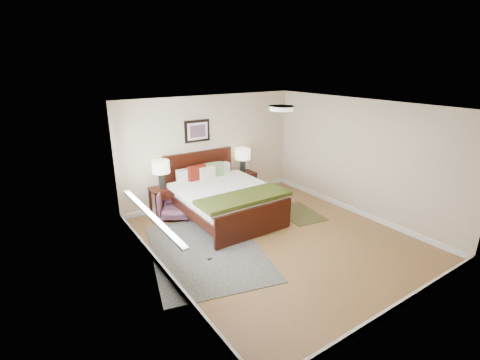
{
  "coord_description": "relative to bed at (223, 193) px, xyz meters",
  "views": [
    {
      "loc": [
        -3.9,
        -4.54,
        3.2
      ],
      "look_at": [
        -0.37,
        0.71,
        1.05
      ],
      "focal_mm": 26.0,
      "sensor_mm": 36.0,
      "label": 1
    }
  ],
  "objects": [
    {
      "name": "ceil_fixture",
      "position": [
        0.35,
        -1.38,
        1.9
      ],
      "size": [
        0.44,
        0.44,
        0.08
      ],
      "color": "white",
      "rests_on": "ceiling"
    },
    {
      "name": "bed",
      "position": [
        0.0,
        0.0,
        0.0
      ],
      "size": [
        1.87,
        2.28,
        1.23
      ],
      "color": "black",
      "rests_on": "ground"
    },
    {
      "name": "wall_art",
      "position": [
        0.0,
        1.09,
        1.15
      ],
      "size": [
        0.62,
        0.05,
        0.5
      ],
      "color": "black",
      "rests_on": "back_wall"
    },
    {
      "name": "nightstand_left",
      "position": [
        -1.0,
        0.87,
        -0.08
      ],
      "size": [
        0.51,
        0.46,
        0.61
      ],
      "color": "black",
      "rests_on": "ground"
    },
    {
      "name": "right_wall",
      "position": [
        2.6,
        -1.38,
        0.68
      ],
      "size": [
        0.04,
        5.0,
        2.5
      ],
      "primitive_type": "cube",
      "color": "#C1AB8B",
      "rests_on": "ground"
    },
    {
      "name": "rug_persian",
      "position": [
        -1.0,
        -1.06,
        -0.56
      ],
      "size": [
        2.48,
        3.04,
        0.01
      ],
      "primitive_type": "cube",
      "rotation": [
        0.0,
        0.0,
        -0.25
      ],
      "color": "#0B1B38",
      "rests_on": "ground"
    },
    {
      "name": "front_wall",
      "position": [
        0.35,
        -3.88,
        0.68
      ],
      "size": [
        4.5,
        0.04,
        2.5
      ],
      "primitive_type": "cube",
      "color": "#C1AB8B",
      "rests_on": "ground"
    },
    {
      "name": "lamp_left",
      "position": [
        -1.0,
        0.89,
        0.48
      ],
      "size": [
        0.38,
        0.38,
        0.61
      ],
      "color": "black",
      "rests_on": "nightstand_left"
    },
    {
      "name": "door",
      "position": [
        -1.88,
        -3.13,
        0.51
      ],
      "size": [
        0.06,
        1.0,
        2.18
      ],
      "color": "silver",
      "rests_on": "ground"
    },
    {
      "name": "armchair",
      "position": [
        -0.84,
        0.59,
        -0.25
      ],
      "size": [
        0.94,
        0.94,
        0.63
      ],
      "primitive_type": "imported",
      "rotation": [
        0.0,
        0.0,
        -0.53
      ],
      "color": "#5C3242",
      "rests_on": "ground"
    },
    {
      "name": "nightstand_right",
      "position": [
        1.11,
        0.88,
        -0.21
      ],
      "size": [
        0.59,
        0.44,
        0.59
      ],
      "color": "black",
      "rests_on": "ground"
    },
    {
      "name": "rug_navy",
      "position": [
        1.5,
        -0.77,
        -0.56
      ],
      "size": [
        0.94,
        1.25,
        0.01
      ],
      "primitive_type": "cube",
      "rotation": [
        0.0,
        0.0,
        -0.17
      ],
      "color": "black",
      "rests_on": "ground"
    },
    {
      "name": "ceiling",
      "position": [
        0.35,
        -1.38,
        1.93
      ],
      "size": [
        4.5,
        5.0,
        0.02
      ],
      "primitive_type": "cube",
      "color": "white",
      "rests_on": "back_wall"
    },
    {
      "name": "floor",
      "position": [
        0.35,
        -1.38,
        -0.57
      ],
      "size": [
        5.0,
        5.0,
        0.0
      ],
      "primitive_type": "plane",
      "color": "olive",
      "rests_on": "ground"
    },
    {
      "name": "window",
      "position": [
        -1.85,
        -0.68,
        0.81
      ],
      "size": [
        0.11,
        2.72,
        1.32
      ],
      "color": "silver",
      "rests_on": "left_wall"
    },
    {
      "name": "lamp_right",
      "position": [
        1.11,
        0.89,
        0.46
      ],
      "size": [
        0.38,
        0.38,
        0.61
      ],
      "color": "black",
      "rests_on": "nightstand_right"
    },
    {
      "name": "left_wall",
      "position": [
        -1.9,
        -1.38,
        0.68
      ],
      "size": [
        0.04,
        5.0,
        2.5
      ],
      "primitive_type": "cube",
      "color": "#C1AB8B",
      "rests_on": "ground"
    },
    {
      "name": "back_wall",
      "position": [
        0.35,
        1.12,
        0.68
      ],
      "size": [
        4.5,
        0.04,
        2.5
      ],
      "primitive_type": "cube",
      "color": "#C1AB8B",
      "rests_on": "ground"
    }
  ]
}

